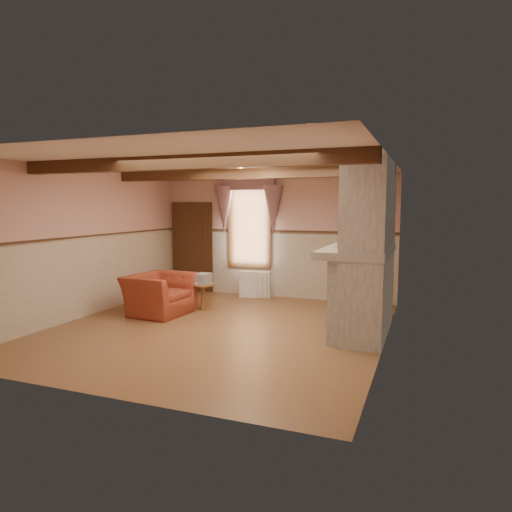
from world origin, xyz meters
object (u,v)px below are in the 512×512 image
at_px(armchair, 159,294).
at_px(bowl, 357,246).
at_px(mantel_clock, 363,239).
at_px(oil_lamp, 363,237).
at_px(side_table, 203,297).
at_px(radiator, 255,284).

distance_m(armchair, bowl, 3.92).
height_order(mantel_clock, oil_lamp, oil_lamp).
xyz_separation_m(side_table, mantel_clock, (3.12, 0.07, 1.25)).
xyz_separation_m(mantel_clock, oil_lamp, (0.00, -0.05, 0.04)).
relative_size(radiator, mantel_clock, 2.92).
distance_m(bowl, oil_lamp, 0.68).
xyz_separation_m(radiator, mantel_clock, (2.61, -1.50, 1.22)).
bearing_deg(mantel_clock, armchair, -170.33).
relative_size(mantel_clock, oil_lamp, 0.86).
relative_size(side_table, mantel_clock, 2.29).
distance_m(armchair, mantel_clock, 3.99).
relative_size(radiator, bowl, 2.13).
bearing_deg(bowl, side_table, 168.02).
xyz_separation_m(armchair, mantel_clock, (3.77, 0.64, 1.13)).
height_order(radiator, mantel_clock, mantel_clock).
height_order(armchair, oil_lamp, oil_lamp).
bearing_deg(bowl, oil_lamp, 90.00).
bearing_deg(mantel_clock, oil_lamp, -90.00).
bearing_deg(mantel_clock, side_table, -178.77).
xyz_separation_m(armchair, side_table, (0.65, 0.58, -0.11)).
bearing_deg(bowl, armchair, 178.67).
bearing_deg(side_table, oil_lamp, 0.26).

